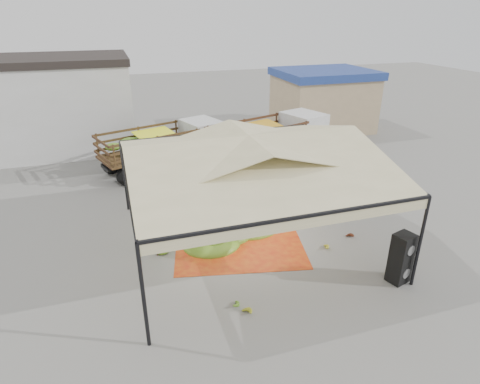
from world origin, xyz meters
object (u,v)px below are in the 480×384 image
object	(u,v)px
speaker_stack	(401,258)
truck_right	(274,135)
banana_heap	(215,216)
truck_left	(168,142)
vendor	(211,187)

from	to	relation	value
speaker_stack	truck_right	world-z (taller)	truck_right
banana_heap	truck_left	xyz separation A→B (m)	(-0.62, 7.41, 0.80)
banana_heap	vendor	world-z (taller)	vendor
banana_heap	truck_left	bearing A→B (deg)	94.80
speaker_stack	vendor	xyz separation A→B (m)	(-4.18, 7.22, -0.06)
speaker_stack	vendor	distance (m)	8.34
speaker_stack	truck_left	size ratio (longest dim) A/B	0.24
vendor	truck_left	bearing A→B (deg)	-82.75
vendor	truck_left	world-z (taller)	truck_left
speaker_stack	vendor	world-z (taller)	speaker_stack
truck_left	vendor	bearing A→B (deg)	-97.44
vendor	truck_right	xyz separation A→B (m)	(4.69, 4.27, 0.71)
vendor	truck_left	xyz separation A→B (m)	(-1.06, 5.04, 0.62)
vendor	truck_right	size ratio (longest dim) A/B	0.21
vendor	truck_left	distance (m)	5.19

